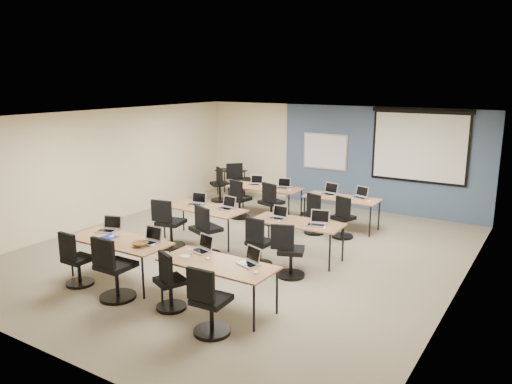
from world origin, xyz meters
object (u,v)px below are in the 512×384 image
Objects in this scene: task_chair_3 at (209,307)px; laptop_8 at (255,182)px; training_table_mid_right at (297,224)px; training_table_back_right at (342,199)px; whiteboard at (325,152)px; task_chair_6 at (259,246)px; laptop_10 at (330,192)px; task_chair_9 at (271,207)px; task_chair_1 at (114,273)px; spare_chair_b at (220,187)px; laptop_7 at (318,221)px; task_chair_11 at (343,221)px; utility_table at (231,174)px; task_chair_2 at (169,286)px; laptop_3 at (250,260)px; task_chair_10 at (314,217)px; training_table_front_left at (119,242)px; task_chair_8 at (239,202)px; laptop_11 at (361,195)px; training_table_back_left at (265,189)px; task_chair_4 at (169,228)px; projector_screen at (420,142)px; task_chair_5 at (205,235)px; laptop_0 at (109,227)px; laptop_1 at (150,239)px; laptop_9 at (283,186)px; laptop_6 at (278,216)px; training_table_front_right at (218,266)px; spare_chair_a at (241,184)px; task_chair_0 at (76,263)px; laptop_2 at (203,247)px; training_table_mid_left at (204,210)px; laptop_4 at (197,202)px; task_chair_7 at (289,255)px; laptop_5 at (227,206)px.

task_chair_3 is 6.37m from laptop_8.
training_table_mid_right and training_table_back_right have the same top height.
whiteboard reaches higher than task_chair_6.
task_chair_9 is at bearing -138.55° from laptop_10.
spare_chair_b is (-2.37, 6.04, -0.03)m from task_chair_1.
whiteboard is at bearing 97.01° from laptop_7.
task_chair_11 is 4.87m from utility_table.
whiteboard is at bearing 119.48° from task_chair_2.
laptop_3 is 4.00m from task_chair_10.
training_table_front_left is 1.05× the size of training_table_mid_right.
laptop_11 is (2.85, 0.76, 0.39)m from task_chair_8.
training_table_back_left is 3.20m from task_chair_4.
training_table_back_left is at bearing -150.43° from projector_screen.
task_chair_5 is at bearing -107.69° from task_chair_11.
task_chair_8 is (-2.53, 1.73, -0.28)m from training_table_mid_right.
laptop_0 is 4.48m from task_chair_10.
laptop_0 reaches higher than laptop_1.
whiteboard is at bearing 105.27° from training_table_mid_right.
laptop_0 is at bearing -142.06° from task_chair_6.
laptop_6 is at bearing -81.14° from laptop_9.
task_chair_8 is at bearing 120.59° from training_table_front_right.
utility_table is (-4.13, 3.69, -0.04)m from training_table_mid_right.
spare_chair_a is (-3.59, 3.40, -0.25)m from training_table_mid_right.
task_chair_0 is 5.50m from task_chair_11.
training_table_back_left is 5.86× the size of laptop_9.
training_table_mid_left is at bearing 142.02° from laptop_2.
task_chair_2 is (1.55, -5.30, -0.30)m from training_table_back_left.
training_table_mid_left is at bearing -66.55° from utility_table.
laptop_10 reaches higher than utility_table.
laptop_4 is at bearing -69.50° from utility_table.
laptop_9 reaches higher than laptop_8.
task_chair_6 is (2.07, -0.79, -0.40)m from laptop_4.
task_chair_7 reaches higher than laptop_9.
task_chair_5 is 1.16m from task_chair_6.
laptop_11 is at bearing 30.50° from spare_chair_b.
laptop_7 is 5.25m from spare_chair_a.
task_chair_8 is at bearing 104.25° from training_table_mid_left.
laptop_9 is at bearing 51.55° from task_chair_8.
training_table_front_left and training_table_back_right have the same top height.
whiteboard is 3.79× the size of laptop_1.
task_chair_6 is at bearing -27.21° from laptop_5.
task_chair_5 is 3.28× the size of laptop_9.
training_table_front_left is at bearing -92.46° from training_table_back_left.
task_chair_10 is (-1.53, -2.62, -1.50)m from projector_screen.
task_chair_0 is 3.17m from task_chair_6.
task_chair_4 is at bearing -92.52° from task_chair_9.
spare_chair_a is (-3.01, 6.39, 0.05)m from task_chair_2.
laptop_7 is 0.37× the size of task_chair_8.
laptop_5 reaches higher than utility_table.
laptop_4 is at bearing -126.28° from laptop_9.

